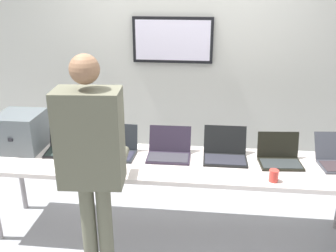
{
  "coord_description": "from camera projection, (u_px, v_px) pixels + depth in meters",
  "views": [
    {
      "loc": [
        0.29,
        -2.92,
        2.2
      ],
      "look_at": [
        -0.05,
        0.18,
        1.0
      ],
      "focal_mm": 40.42,
      "sensor_mm": 36.0,
      "label": 1
    }
  ],
  "objects": [
    {
      "name": "equipment_box",
      "position": [
        21.0,
        131.0,
        3.46
      ],
      "size": [
        0.38,
        0.4,
        0.34
      ],
      "color": "slate",
      "rests_on": "workbench"
    },
    {
      "name": "workbench",
      "position": [
        172.0,
        166.0,
        3.28
      ],
      "size": [
        3.29,
        0.7,
        0.74
      ],
      "color": "silver",
      "rests_on": "ground"
    },
    {
      "name": "ground",
      "position": [
        172.0,
        234.0,
        3.54
      ],
      "size": [
        8.0,
        8.0,
        0.04
      ],
      "primitive_type": "cube",
      "color": "#9A9CA2"
    },
    {
      "name": "coffee_mug",
      "position": [
        274.0,
        176.0,
        2.93
      ],
      "size": [
        0.07,
        0.07,
        0.1
      ],
      "color": "red",
      "rests_on": "workbench"
    },
    {
      "name": "laptop_station_3",
      "position": [
        225.0,
        152.0,
        3.31
      ],
      "size": [
        0.38,
        0.35,
        0.25
      ],
      "color": "black",
      "rests_on": "workbench"
    },
    {
      "name": "laptop_station_2",
      "position": [
        169.0,
        150.0,
        3.35
      ],
      "size": [
        0.38,
        0.33,
        0.24
      ],
      "color": "#261E2C",
      "rests_on": "workbench"
    },
    {
      "name": "laptop_station_4",
      "position": [
        279.0,
        157.0,
        3.23
      ],
      "size": [
        0.37,
        0.31,
        0.24
      ],
      "color": "black",
      "rests_on": "workbench"
    },
    {
      "name": "person",
      "position": [
        92.0,
        154.0,
        2.61
      ],
      "size": [
        0.46,
        0.61,
        1.77
      ],
      "color": "#615F4D",
      "rests_on": "ground"
    },
    {
      "name": "paper_sheet",
      "position": [
        80.0,
        166.0,
        3.18
      ],
      "size": [
        0.27,
        0.33,
        0.0
      ],
      "color": "white",
      "rests_on": "workbench"
    },
    {
      "name": "laptop_station_1",
      "position": [
        117.0,
        148.0,
        3.38
      ],
      "size": [
        0.34,
        0.3,
        0.25
      ],
      "color": "#23272C",
      "rests_on": "workbench"
    },
    {
      "name": "back_wall",
      "position": [
        182.0,
        71.0,
        4.12
      ],
      "size": [
        8.0,
        0.11,
        2.54
      ],
      "color": "beige",
      "rests_on": "ground"
    },
    {
      "name": "laptop_station_0",
      "position": [
        67.0,
        145.0,
        3.45
      ],
      "size": [
        0.37,
        0.32,
        0.25
      ],
      "color": "black",
      "rests_on": "workbench"
    }
  ]
}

